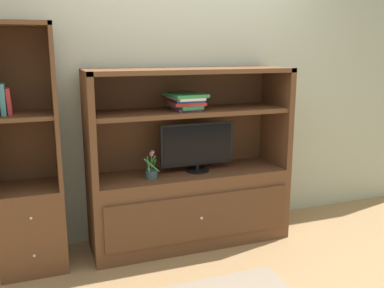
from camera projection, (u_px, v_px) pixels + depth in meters
The scene contains 8 objects.
ground_plane at pixel (207, 261), 3.32m from camera, with size 8.00×8.00×0.00m, color #99754C.
painted_rear_wall at pixel (176, 76), 3.70m from camera, with size 6.00×0.10×2.80m, color #ADB29E.
media_console at pixel (190, 188), 3.59m from camera, with size 1.68×0.53×1.49m.
tv_monitor at pixel (197, 146), 3.52m from camera, with size 0.64×0.20×0.41m.
potted_plant at pixel (152, 172), 3.35m from camera, with size 0.12×0.10×0.24m.
magazine_stack at pixel (186, 101), 3.40m from camera, with size 0.30×0.37×0.13m.
bookshelf_tall at pixel (30, 192), 3.14m from camera, with size 0.47×0.46×1.82m.
upright_book_row at pixel (3, 100), 2.93m from camera, with size 0.11×0.17×0.22m.
Camera 1 is at (-1.16, -2.81, 1.63)m, focal length 39.37 mm.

